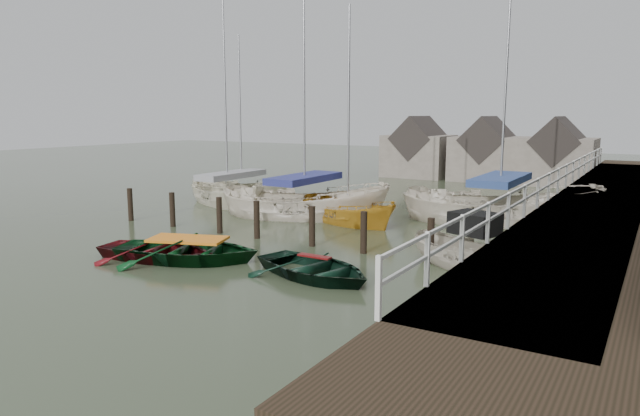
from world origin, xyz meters
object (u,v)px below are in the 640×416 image
Objects in this scene: motorboat at (471,265)px; sailboat_c at (348,222)px; sailboat_e at (242,196)px; rowboat_green at (189,261)px; rowboat_red at (158,259)px; sailboat_d at (499,221)px; sailboat_a at (228,203)px; rowboat_dkgreen at (315,277)px; sailboat_b at (305,216)px.

sailboat_c is at bearing 75.22° from motorboat.
rowboat_green is at bearing -166.93° from sailboat_e.
sailboat_c is at bearing -130.62° from sailboat_e.
rowboat_red is 14.09m from sailboat_d.
rowboat_red is at bearing -126.62° from sailboat_a.
sailboat_b is at bearing 49.64° from rowboat_dkgreen.
motorboat is 0.33× the size of sailboat_d.
rowboat_dkgreen is at bearing -165.64° from sailboat_b.
sailboat_a is (-10.65, 8.84, 0.06)m from rowboat_dkgreen.
sailboat_d is at bearing -50.07° from rowboat_green.
rowboat_green is at bearing -80.12° from rowboat_red.
sailboat_e is at bearing 73.86° from sailboat_d.
sailboat_e is (-15.12, 7.97, -0.04)m from motorboat.
sailboat_d reaches higher than sailboat_a.
rowboat_dkgreen is (4.35, 0.49, 0.00)m from rowboat_green.
sailboat_e is at bearing 12.24° from rowboat_green.
sailboat_a is 5.35m from sailboat_b.
motorboat is at bearing -84.76° from rowboat_green.
motorboat is at bearing -137.87° from sailboat_b.
sailboat_b is 8.35m from sailboat_d.
rowboat_green is 13.71m from sailboat_e.
sailboat_b is at bearing -12.62° from rowboat_green.
rowboat_red is 9.68m from motorboat.
sailboat_d is at bearing -109.60° from sailboat_e.
rowboat_green is 0.46× the size of sailboat_c.
sailboat_a is 7.56m from sailboat_c.
motorboat is 0.45× the size of sailboat_e.
rowboat_green reaches higher than rowboat_dkgreen.
rowboat_green is at bearing 167.05° from sailboat_b.
sailboat_d is at bearing 28.21° from motorboat.
rowboat_red is at bearing -172.60° from sailboat_c.
sailboat_b reaches higher than motorboat.
motorboat is at bearing -76.49° from rowboat_red.
rowboat_dkgreen is 4.73m from motorboat.
rowboat_dkgreen is at bearing 152.40° from sailboat_d.
sailboat_e reaches higher than rowboat_red.
sailboat_e reaches higher than rowboat_green.
sailboat_d is at bearing -38.66° from sailboat_c.
sailboat_b is at bearing 109.30° from sailboat_c.
sailboat_d is at bearing -56.19° from sailboat_a.
sailboat_b reaches higher than rowboat_green.
sailboat_e is (-0.96, 2.30, 0.00)m from sailboat_a.
sailboat_c is at bearing -73.57° from sailboat_a.
sailboat_c is at bearing 104.58° from sailboat_d.
sailboat_c reaches higher than rowboat_dkgreen.
sailboat_a is 0.97× the size of sailboat_b.
motorboat is 8.11m from sailboat_c.
rowboat_dkgreen is at bearing 152.06° from motorboat.
motorboat reaches higher than rowboat_red.
sailboat_e is at bearing 42.10° from sailboat_b.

